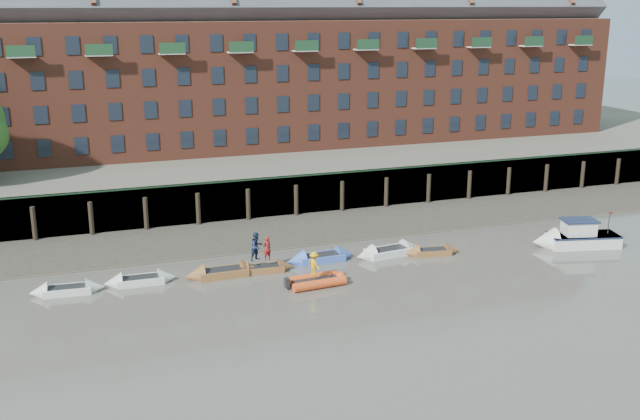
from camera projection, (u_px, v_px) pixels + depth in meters
name	position (u px, v px, depth m)	size (l,w,h in m)	color
ground	(382.00, 323.00, 40.63)	(220.00, 220.00, 0.00)	#5B564F
foreshore	(286.00, 231.00, 56.99)	(110.00, 8.00, 0.50)	#3D382F
mud_band	(300.00, 244.00, 53.90)	(110.00, 1.60, 0.10)	#4C4336
river_wall	(270.00, 197.00, 60.55)	(110.00, 1.23, 3.30)	#2D2A26
bank_terrace	(233.00, 164.00, 72.93)	(110.00, 28.00, 3.20)	#5E594D
apartment_terrace	(226.00, 46.00, 70.82)	(80.60, 15.56, 20.98)	brown
rowboat_0	(67.00, 290.00, 44.76)	(4.40, 1.56, 1.26)	silver
rowboat_1	(140.00, 280.00, 46.32)	(4.43, 1.39, 1.28)	silver
rowboat_2	(223.00, 273.00, 47.57)	(4.87, 1.50, 1.41)	brown
rowboat_3	(263.00, 269.00, 48.39)	(4.14, 1.50, 1.18)	brown
rowboat_4	(321.00, 258.00, 50.34)	(4.84, 1.54, 1.39)	#4061C2
rowboat_5	(389.00, 252.00, 51.50)	(5.16, 2.09, 1.45)	silver
rowboat_6	(432.00, 252.00, 51.68)	(4.08, 1.75, 1.15)	brown
rib_tender	(318.00, 280.00, 46.12)	(3.82, 2.02, 0.65)	#DE4A1B
motor_launch	(569.00, 238.00, 53.20)	(6.50, 3.39, 2.56)	silver
person_rower_a	(267.00, 248.00, 48.03)	(0.58, 0.38, 1.60)	maroon
person_rower_b	(257.00, 246.00, 47.96)	(0.91, 0.71, 1.87)	#19233F
person_rib_crew	(314.00, 264.00, 45.67)	(1.02, 0.59, 1.58)	orange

